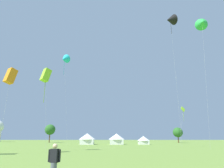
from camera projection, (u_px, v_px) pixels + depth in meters
kite_lime_diamond at (183, 110)px, 48.86m from camera, size 2.72×2.04×9.41m
kite_lime_box at (46, 75)px, 33.73m from camera, size 2.13×1.89×13.23m
kite_green_delta at (202, 23)px, 42.53m from camera, size 3.31×3.30×26.76m
kite_orange_box at (11, 76)px, 27.85m from camera, size 1.74×1.98×11.30m
kite_cyan_delta at (65, 59)px, 67.07m from camera, size 4.51×4.28×28.94m
kite_black_delta at (170, 20)px, 50.38m from camera, size 3.51×3.39×31.86m
person_spectator at (54, 164)px, 9.21m from camera, size 0.57×0.32×1.73m
festival_tent_left at (87, 138)px, 62.47m from camera, size 5.10×5.10×3.31m
festival_tent_right at (117, 138)px, 62.65m from camera, size 5.00×5.00×3.25m
festival_tent_center at (144, 140)px, 62.71m from camera, size 3.82×3.82×2.48m
tree_distant_left at (50, 130)px, 87.92m from camera, size 4.44×4.44×7.64m
tree_distant_right at (178, 132)px, 84.48m from camera, size 4.03×4.03×6.19m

